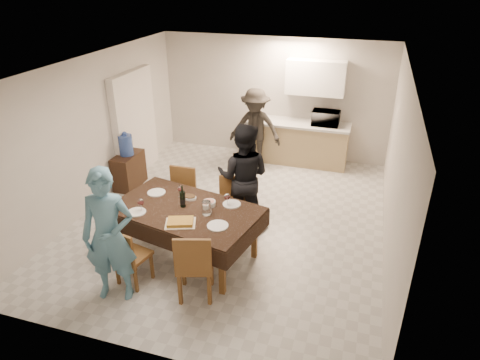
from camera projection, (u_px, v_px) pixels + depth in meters
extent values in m
cube|color=beige|center=(232.00, 218.00, 7.36)|extent=(5.00, 6.00, 0.02)
cube|color=white|center=(230.00, 65.00, 6.19)|extent=(5.00, 6.00, 0.02)
cube|color=beige|center=(274.00, 98.00, 9.34)|extent=(5.00, 0.02, 2.60)
cube|color=beige|center=(136.00, 259.00, 4.21)|extent=(5.00, 0.02, 2.60)
cube|color=beige|center=(94.00, 132.00, 7.43)|extent=(0.02, 6.00, 2.60)
cube|color=beige|center=(397.00, 168.00, 6.12)|extent=(0.02, 6.00, 2.60)
cube|color=silver|center=(135.00, 124.00, 8.55)|extent=(0.15, 1.40, 2.10)
cube|color=tan|center=(296.00, 143.00, 9.30)|extent=(2.20, 0.60, 0.86)
cube|color=beige|center=(297.00, 123.00, 9.09)|extent=(2.24, 0.64, 0.05)
cube|color=white|center=(316.00, 78.00, 8.70)|extent=(1.20, 0.34, 0.70)
cube|color=black|center=(185.00, 210.00, 6.06)|extent=(2.28, 1.61, 0.04)
cube|color=brown|center=(187.00, 234.00, 6.25)|extent=(0.08, 0.08, 0.77)
cube|color=brown|center=(133.00, 255.00, 5.70)|extent=(0.48, 0.48, 0.05)
cube|color=brown|center=(124.00, 248.00, 5.44)|extent=(0.40, 0.12, 0.43)
cube|color=brown|center=(195.00, 264.00, 5.44)|extent=(0.57, 0.57, 0.05)
cube|color=brown|center=(188.00, 256.00, 5.14)|extent=(0.45, 0.17, 0.49)
cube|color=brown|center=(179.00, 200.00, 6.96)|extent=(0.45, 0.45, 0.05)
cube|color=brown|center=(173.00, 191.00, 6.67)|extent=(0.44, 0.05, 0.48)
cube|color=brown|center=(232.00, 209.00, 6.73)|extent=(0.51, 0.51, 0.05)
cube|color=brown|center=(228.00, 201.00, 6.46)|extent=(0.43, 0.14, 0.46)
cube|color=black|center=(129.00, 170.00, 8.29)|extent=(0.36, 0.72, 0.67)
cylinder|color=#395AB2|center=(126.00, 145.00, 8.06)|extent=(0.26, 0.26, 0.39)
cylinder|color=white|center=(207.00, 208.00, 5.88)|extent=(0.13, 0.13, 0.19)
cube|color=gold|center=(180.00, 222.00, 5.69)|extent=(0.48, 0.42, 0.05)
cylinder|color=white|center=(209.00, 203.00, 6.11)|extent=(0.18, 0.18, 0.07)
cylinder|color=white|center=(189.00, 198.00, 6.30)|extent=(0.20, 0.20, 0.03)
cylinder|color=white|center=(137.00, 212.00, 5.95)|extent=(0.26, 0.26, 0.02)
cylinder|color=white|center=(218.00, 226.00, 5.64)|extent=(0.28, 0.28, 0.02)
cylinder|color=white|center=(156.00, 193.00, 6.46)|extent=(0.27, 0.27, 0.02)
cylinder|color=white|center=(232.00, 204.00, 6.15)|extent=(0.26, 0.26, 0.02)
imported|color=white|center=(326.00, 118.00, 8.86)|extent=(0.55, 0.37, 0.31)
imported|color=teal|center=(109.00, 236.00, 5.26)|extent=(0.75, 0.60, 1.81)
imported|color=black|center=(243.00, 177.00, 6.77)|extent=(0.91, 0.73, 1.78)
imported|color=black|center=(255.00, 128.00, 8.94)|extent=(1.09, 0.63, 1.69)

